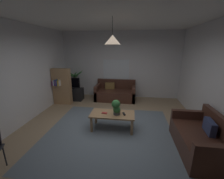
{
  "coord_description": "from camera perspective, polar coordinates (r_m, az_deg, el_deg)",
  "views": [
    {
      "loc": [
        0.53,
        -3.47,
        2.16
      ],
      "look_at": [
        0.0,
        0.3,
        1.05
      ],
      "focal_mm": 23.19,
      "sensor_mm": 36.0,
      "label": 1
    }
  ],
  "objects": [
    {
      "name": "tv",
      "position": [
        6.26,
        -15.83,
        2.5
      ],
      "size": [
        0.74,
        0.16,
        0.47
      ],
      "color": "black",
      "rests_on": "tv_stand"
    },
    {
      "name": "couch_right_side",
      "position": [
        3.76,
        31.73,
        -16.53
      ],
      "size": [
        0.85,
        1.49,
        0.82
      ],
      "rotation": [
        0.0,
        0.0,
        -1.57
      ],
      "color": "#47281E",
      "rests_on": "ground"
    },
    {
      "name": "pendant_lamp",
      "position": [
        3.55,
        0.21,
        19.03
      ],
      "size": [
        0.38,
        0.38,
        0.61
      ],
      "color": "black"
    },
    {
      "name": "floor",
      "position": [
        4.12,
        -0.6,
        -15.49
      ],
      "size": [
        5.04,
        5.72,
        0.02
      ],
      "primitive_type": "cube",
      "color": "#9E8466",
      "rests_on": "ground"
    },
    {
      "name": "bookshelf_corner",
      "position": [
        5.94,
        -19.18,
        1.18
      ],
      "size": [
        0.7,
        0.31,
        1.4
      ],
      "color": "#A87F56",
      "rests_on": "ground"
    },
    {
      "name": "wall_left",
      "position": [
        4.7,
        -33.28,
        4.51
      ],
      "size": [
        0.06,
        5.72,
        2.84
      ],
      "primitive_type": "cube",
      "color": "silver",
      "rests_on": "ground"
    },
    {
      "name": "tv_stand",
      "position": [
        6.4,
        -15.42,
        -1.71
      ],
      "size": [
        0.9,
        0.44,
        0.5
      ],
      "primitive_type": "cube",
      "color": "black",
      "rests_on": "ground"
    },
    {
      "name": "coffee_table",
      "position": [
        3.96,
        0.18,
        -10.34
      ],
      "size": [
        1.17,
        0.58,
        0.46
      ],
      "color": "#A87F56",
      "rests_on": "ground"
    },
    {
      "name": "window_pane",
      "position": [
        6.45,
        1.62,
        6.92
      ],
      "size": [
        1.14,
        0.01,
        1.08
      ],
      "primitive_type": "cube",
      "color": "white"
    },
    {
      "name": "potted_palm_corner",
      "position": [
        6.69,
        -14.33,
        2.23
      ],
      "size": [
        0.9,
        0.91,
        1.24
      ],
      "color": "brown",
      "rests_on": "ground"
    },
    {
      "name": "ceiling",
      "position": [
        3.58,
        -0.75,
        27.32
      ],
      "size": [
        5.04,
        5.72,
        0.02
      ],
      "primitive_type": "cube",
      "color": "white"
    },
    {
      "name": "rug",
      "position": [
        3.95,
        -1.05,
        -16.82
      ],
      "size": [
        3.28,
        3.15,
        0.01
      ],
      "primitive_type": "cube",
      "color": "slate",
      "rests_on": "ground"
    },
    {
      "name": "book_on_table_0",
      "position": [
        3.93,
        -3.0,
        -9.22
      ],
      "size": [
        0.15,
        0.1,
        0.02
      ],
      "primitive_type": "cube",
      "rotation": [
        0.0,
        0.0,
        -0.13
      ],
      "color": "#B22D2D",
      "rests_on": "coffee_table"
    },
    {
      "name": "wall_back",
      "position": [
        6.42,
        3.26,
        9.58
      ],
      "size": [
        5.16,
        0.06,
        2.84
      ],
      "primitive_type": "cube",
      "color": "silver",
      "rests_on": "ground"
    },
    {
      "name": "potted_plant_on_table",
      "position": [
        3.78,
        1.7,
        -6.96
      ],
      "size": [
        0.24,
        0.25,
        0.41
      ],
      "color": "#4C4C51",
      "rests_on": "coffee_table"
    },
    {
      "name": "wall_right",
      "position": [
        4.08,
        37.55,
        2.4
      ],
      "size": [
        0.06,
        5.72,
        2.84
      ],
      "primitive_type": "cube",
      "color": "silver",
      "rests_on": "ground"
    },
    {
      "name": "couch_under_window",
      "position": [
        6.18,
        1.31,
        -1.54
      ],
      "size": [
        1.66,
        0.85,
        0.82
      ],
      "color": "#47281E",
      "rests_on": "ground"
    },
    {
      "name": "remote_on_table_0",
      "position": [
        3.89,
        4.74,
        -9.52
      ],
      "size": [
        0.1,
        0.17,
        0.02
      ],
      "primitive_type": "cube",
      "rotation": [
        0.0,
        0.0,
        3.44
      ],
      "color": "black",
      "rests_on": "coffee_table"
    }
  ]
}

